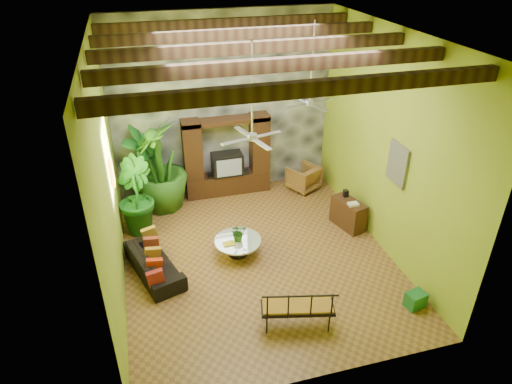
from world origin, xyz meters
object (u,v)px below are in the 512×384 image
object	(u,v)px
sofa	(154,263)
ceiling_fan_back	(310,94)
tall_plant_a	(145,167)
coffee_table	(238,245)
green_bin	(415,300)
entertainment_center	(227,162)
tall_plant_c	(160,166)
tall_plant_b	(134,196)
side_console	(348,214)
wicker_armchair	(304,177)
iron_bench	(299,307)
ceiling_fan_front	(252,127)

from	to	relation	value
sofa	ceiling_fan_back	bearing A→B (deg)	-90.46
tall_plant_a	coffee_table	bearing A→B (deg)	-57.61
green_bin	tall_plant_a	bearing A→B (deg)	131.51
entertainment_center	tall_plant_c	world-z (taller)	tall_plant_c
tall_plant_b	coffee_table	distance (m)	2.85
side_console	wicker_armchair	bearing A→B (deg)	83.55
tall_plant_c	sofa	bearing A→B (deg)	-99.65
sofa	green_bin	world-z (taller)	sofa
sofa	iron_bench	distance (m)	3.48
entertainment_center	coffee_table	distance (m)	3.06
wicker_armchair	coffee_table	world-z (taller)	wicker_armchair
tall_plant_c	iron_bench	xyz separation A→B (m)	(2.04, -5.19, -0.71)
wicker_armchair	side_console	xyz separation A→B (m)	(0.40, -2.16, 0.01)
iron_bench	sofa	bearing A→B (deg)	149.90
entertainment_center	ceiling_fan_front	bearing A→B (deg)	-93.24
coffee_table	iron_bench	distance (m)	2.64
coffee_table	green_bin	bearing A→B (deg)	-40.71
iron_bench	tall_plant_a	bearing A→B (deg)	127.30
green_bin	side_console	bearing A→B (deg)	91.36
tall_plant_a	tall_plant_c	size ratio (longest dim) A/B	0.91
ceiling_fan_front	tall_plant_c	world-z (taller)	ceiling_fan_front
wicker_armchair	tall_plant_c	world-z (taller)	tall_plant_c
wicker_armchair	side_console	world-z (taller)	side_console
tall_plant_a	coffee_table	distance (m)	3.56
sofa	tall_plant_b	bearing A→B (deg)	-9.25
tall_plant_a	side_console	bearing A→B (deg)	-27.52
iron_bench	entertainment_center	bearing A→B (deg)	105.17
iron_bench	green_bin	bearing A→B (deg)	11.78
ceiling_fan_front	iron_bench	world-z (taller)	ceiling_fan_front
tall_plant_c	tall_plant_a	bearing A→B (deg)	143.31
tall_plant_c	ceiling_fan_front	bearing A→B (deg)	-62.53
coffee_table	ceiling_fan_back	bearing A→B (deg)	26.74
ceiling_fan_front	coffee_table	size ratio (longest dim) A/B	1.69
entertainment_center	tall_plant_b	world-z (taller)	entertainment_center
ceiling_fan_front	tall_plant_c	xyz separation A→B (m)	(-1.67, 3.22, -2.15)
ceiling_fan_front	tall_plant_b	size ratio (longest dim) A/B	0.96
wicker_armchair	green_bin	bearing A→B (deg)	67.24
entertainment_center	green_bin	size ratio (longest dim) A/B	6.26
ceiling_fan_back	green_bin	bearing A→B (deg)	-73.91
entertainment_center	green_bin	xyz separation A→B (m)	(2.65, -5.58, -0.80)
tall_plant_a	iron_bench	distance (m)	6.01
entertainment_center	ceiling_fan_front	xyz separation A→B (m)	(-0.20, -3.54, 2.44)
green_bin	ceiling_fan_back	bearing A→B (deg)	106.09
ceiling_fan_back	side_console	world-z (taller)	ceiling_fan_back
wicker_armchair	coffee_table	distance (m)	3.64
ceiling_fan_front	sofa	world-z (taller)	ceiling_fan_front
tall_plant_a	ceiling_fan_back	bearing A→B (deg)	-26.26
ceiling_fan_front	side_console	world-z (taller)	ceiling_fan_front
entertainment_center	tall_plant_b	distance (m)	2.90
tall_plant_b	tall_plant_c	xyz separation A→B (m)	(0.73, 0.96, 0.28)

